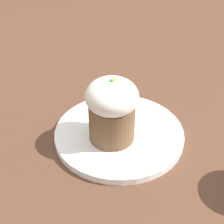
# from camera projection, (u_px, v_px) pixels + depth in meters

# --- Properties ---
(ground_plane) EXTENTS (4.00, 4.00, 0.00)m
(ground_plane) POSITION_uv_depth(u_px,v_px,m) (119.00, 137.00, 0.64)
(ground_plane) COLOR #513323
(dessert_plate) EXTENTS (0.22, 0.22, 0.01)m
(dessert_plate) POSITION_uv_depth(u_px,v_px,m) (119.00, 135.00, 0.63)
(dessert_plate) COLOR white
(dessert_plate) RESTS_ON ground_plane
(carrot_cake) EXTENTS (0.08, 0.08, 0.11)m
(carrot_cake) POSITION_uv_depth(u_px,v_px,m) (112.00, 109.00, 0.58)
(carrot_cake) COLOR brown
(carrot_cake) RESTS_ON dessert_plate
(spoon) EXTENTS (0.11, 0.04, 0.01)m
(spoon) POSITION_uv_depth(u_px,v_px,m) (121.00, 122.00, 0.65)
(spoon) COLOR silver
(spoon) RESTS_ON dessert_plate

